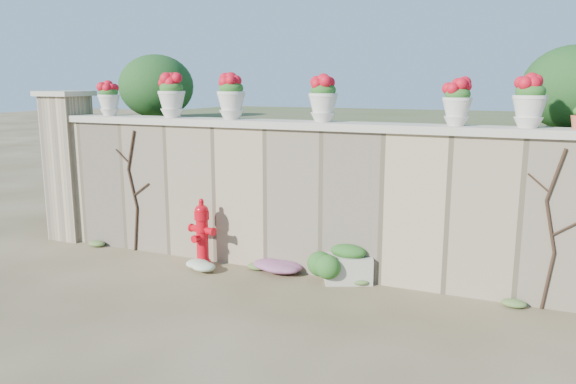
% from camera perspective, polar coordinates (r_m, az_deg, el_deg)
% --- Properties ---
extents(ground, '(80.00, 80.00, 0.00)m').
position_cam_1_polar(ground, '(6.60, -5.16, -12.34)').
color(ground, '#4F4227').
rests_on(ground, ground).
extents(stone_wall, '(8.00, 0.40, 2.00)m').
position_cam_1_polar(stone_wall, '(7.86, 0.99, -0.82)').
color(stone_wall, tan).
rests_on(stone_wall, ground).
extents(wall_cap, '(8.10, 0.52, 0.10)m').
position_cam_1_polar(wall_cap, '(7.71, 1.02, 6.84)').
color(wall_cap, beige).
rests_on(wall_cap, stone_wall).
extents(gate_pillar, '(0.72, 0.72, 2.48)m').
position_cam_1_polar(gate_pillar, '(10.12, -21.29, 2.59)').
color(gate_pillar, tan).
rests_on(gate_pillar, ground).
extents(raised_fill, '(9.00, 6.00, 2.00)m').
position_cam_1_polar(raised_fill, '(10.84, 7.47, 2.39)').
color(raised_fill, '#384C23').
rests_on(raised_fill, ground).
extents(back_shrub_left, '(1.30, 1.30, 1.10)m').
position_cam_1_polar(back_shrub_left, '(10.32, -13.23, 10.41)').
color(back_shrub_left, '#143814').
rests_on(back_shrub_left, raised_fill).
extents(back_shrub_right, '(1.30, 1.30, 1.10)m').
position_cam_1_polar(back_shrub_right, '(8.32, 27.05, 9.41)').
color(back_shrub_right, '#143814').
rests_on(back_shrub_right, raised_fill).
extents(vine_left, '(0.60, 0.04, 1.91)m').
position_cam_1_polar(vine_left, '(9.03, -15.45, 0.28)').
color(vine_left, black).
rests_on(vine_left, ground).
extents(vine_right, '(0.60, 0.04, 1.91)m').
position_cam_1_polar(vine_right, '(7.08, 25.19, -3.29)').
color(vine_right, black).
rests_on(vine_right, ground).
extents(fire_hydrant, '(0.43, 0.31, 1.00)m').
position_cam_1_polar(fire_hydrant, '(8.12, -8.72, -4.16)').
color(fire_hydrant, red).
rests_on(fire_hydrant, ground).
extents(planter_box, '(0.71, 0.58, 0.52)m').
position_cam_1_polar(planter_box, '(7.56, 6.12, -7.35)').
color(planter_box, beige).
rests_on(planter_box, ground).
extents(green_shrub, '(0.61, 0.55, 0.58)m').
position_cam_1_polar(green_shrub, '(7.42, 3.58, -7.23)').
color(green_shrub, '#1E5119').
rests_on(green_shrub, ground).
extents(magenta_clump, '(0.81, 0.54, 0.21)m').
position_cam_1_polar(magenta_clump, '(7.88, -0.87, -7.52)').
color(magenta_clump, '#C627A9').
rests_on(magenta_clump, ground).
extents(white_flowers, '(0.55, 0.44, 0.20)m').
position_cam_1_polar(white_flowers, '(8.02, -8.82, -7.38)').
color(white_flowers, white).
rests_on(white_flowers, ground).
extents(urn_pot_0, '(0.34, 0.34, 0.53)m').
position_cam_1_polar(urn_pot_0, '(9.41, -17.74, 9.00)').
color(urn_pot_0, beige).
rests_on(urn_pot_0, wall_cap).
extents(urn_pot_1, '(0.41, 0.41, 0.64)m').
position_cam_1_polar(urn_pot_1, '(8.68, -11.73, 9.50)').
color(urn_pot_1, beige).
rests_on(urn_pot_1, wall_cap).
extents(urn_pot_2, '(0.41, 0.41, 0.64)m').
position_cam_1_polar(urn_pot_2, '(8.14, -5.79, 9.58)').
color(urn_pot_2, beige).
rests_on(urn_pot_2, wall_cap).
extents(urn_pot_3, '(0.39, 0.39, 0.61)m').
position_cam_1_polar(urn_pot_3, '(7.56, 3.60, 9.41)').
color(urn_pot_3, beige).
rests_on(urn_pot_3, wall_cap).
extents(urn_pot_4, '(0.35, 0.35, 0.55)m').
position_cam_1_polar(urn_pot_4, '(7.16, 16.81, 8.63)').
color(urn_pot_4, beige).
rests_on(urn_pot_4, wall_cap).
extents(urn_pot_5, '(0.39, 0.39, 0.60)m').
position_cam_1_polar(urn_pot_5, '(7.11, 23.34, 8.41)').
color(urn_pot_5, beige).
rests_on(urn_pot_5, wall_cap).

